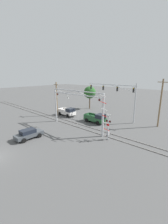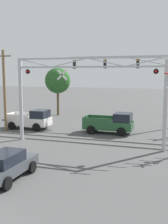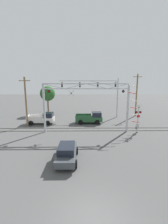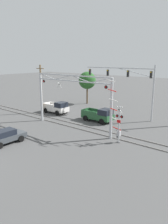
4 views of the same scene
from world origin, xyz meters
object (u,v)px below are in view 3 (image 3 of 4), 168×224
(crossing_gantry, at_px, (86,102))
(utility_pole_right, at_px, (137,95))
(background_tree_beyond_span, at_px, (48,94))
(pickup_truck_lead, at_px, (90,118))
(traffic_signal_span, at_px, (102,90))
(pickup_truck_following, at_px, (42,119))
(crossing_signal_mast, at_px, (137,117))
(utility_pole_left, at_px, (26,101))
(sedan_waiting, at_px, (67,152))

(crossing_gantry, bearing_deg, utility_pole_right, 44.52)
(utility_pole_right, xyz_separation_m, background_tree_beyond_span, (-19.81, 3.12, 0.07))
(pickup_truck_lead, xyz_separation_m, background_tree_beyond_span, (-9.52, 9.20, 3.76))
(traffic_signal_span, xyz_separation_m, pickup_truck_following, (-11.09, -5.38, -4.82))
(crossing_signal_mast, bearing_deg, pickup_truck_following, 161.31)
(crossing_signal_mast, height_order, pickup_truck_lead, crossing_signal_mast)
(pickup_truck_lead, relative_size, utility_pole_right, 0.52)
(crossing_gantry, height_order, utility_pole_right, utility_pole_right)
(traffic_signal_span, bearing_deg, pickup_truck_lead, -118.26)
(background_tree_beyond_span, bearing_deg, utility_pole_left, -95.35)
(crossing_gantry, xyz_separation_m, pickup_truck_lead, (0.89, 4.92, -3.49))
(pickup_truck_lead, bearing_deg, background_tree_beyond_span, 135.96)
(traffic_signal_span, bearing_deg, pickup_truck_following, -154.14)
(sedan_waiting, relative_size, utility_pole_left, 0.54)
(utility_pole_left, bearing_deg, background_tree_beyond_span, 84.65)
(traffic_signal_span, relative_size, pickup_truck_following, 2.66)
(crossing_gantry, bearing_deg, crossing_signal_mast, -4.05)
(utility_pole_left, xyz_separation_m, background_tree_beyond_span, (1.03, 11.02, 0.57))
(crossing_gantry, distance_m, traffic_signal_span, 10.57)
(crossing_gantry, distance_m, pickup_truck_following, 9.44)
(traffic_signal_span, relative_size, utility_pole_right, 1.34)
(crossing_gantry, xyz_separation_m, traffic_signal_span, (3.55, 9.86, 1.33))
(crossing_signal_mast, relative_size, pickup_truck_lead, 1.46)
(crossing_gantry, xyz_separation_m, background_tree_beyond_span, (-8.63, 14.12, 0.27))
(utility_pole_left, bearing_deg, crossing_signal_mast, -12.06)
(utility_pole_right, bearing_deg, utility_pole_left, -159.25)
(traffic_signal_span, distance_m, sedan_waiting, 19.80)
(utility_pole_right, bearing_deg, crossing_gantry, -135.48)
(traffic_signal_span, relative_size, sedan_waiting, 2.80)
(sedan_waiting, bearing_deg, utility_pole_left, 123.57)
(crossing_gantry, height_order, background_tree_beyond_span, crossing_gantry)
(utility_pole_left, height_order, utility_pole_right, utility_pole_right)
(pickup_truck_lead, height_order, utility_pole_left, utility_pole_left)
(crossing_signal_mast, distance_m, utility_pole_left, 17.39)
(crossing_gantry, relative_size, traffic_signal_span, 1.02)
(crossing_signal_mast, bearing_deg, background_tree_beyond_span, 137.33)
(traffic_signal_span, height_order, utility_pole_right, utility_pole_right)
(utility_pole_right, relative_size, background_tree_beyond_span, 1.39)
(utility_pole_left, distance_m, utility_pole_right, 22.29)
(utility_pole_left, xyz_separation_m, utility_pole_right, (20.84, 7.89, 0.50))
(sedan_waiting, height_order, utility_pole_right, utility_pole_right)
(traffic_signal_span, bearing_deg, background_tree_beyond_span, 160.75)
(crossing_signal_mast, height_order, pickup_truck_following, crossing_signal_mast)
(pickup_truck_following, height_order, sedan_waiting, pickup_truck_following)
(background_tree_beyond_span, bearing_deg, sedan_waiting, -73.59)
(pickup_truck_lead, bearing_deg, sedan_waiting, -102.07)
(sedan_waiting, relative_size, utility_pole_right, 0.48)
(traffic_signal_span, relative_size, pickup_truck_lead, 2.57)
(traffic_signal_span, xyz_separation_m, background_tree_beyond_span, (-12.18, 4.25, -1.06))
(traffic_signal_span, xyz_separation_m, utility_pole_right, (7.63, 1.13, -1.13))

